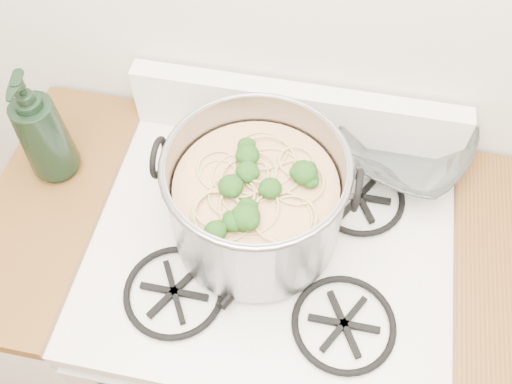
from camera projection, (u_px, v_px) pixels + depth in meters
The scene contains 6 objects.
gas_range at pixel (267, 325), 1.59m from camera, with size 0.76×0.66×0.92m.
counter_left at pixel (95, 287), 1.63m from camera, with size 0.25×0.65×0.92m.
stock_pot at pixel (256, 200), 1.12m from camera, with size 0.38×0.35×0.24m.
spatula at pixel (298, 217), 1.21m from camera, with size 0.29×0.31×0.02m, color black, non-canonical shape.
glass_bowl at pixel (402, 152), 1.30m from camera, with size 0.12×0.12×0.03m, color white.
bottle at pixel (40, 127), 1.18m from camera, with size 0.11×0.11×0.29m, color black.
Camera 1 is at (0.08, 0.69, 1.97)m, focal length 40.00 mm.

